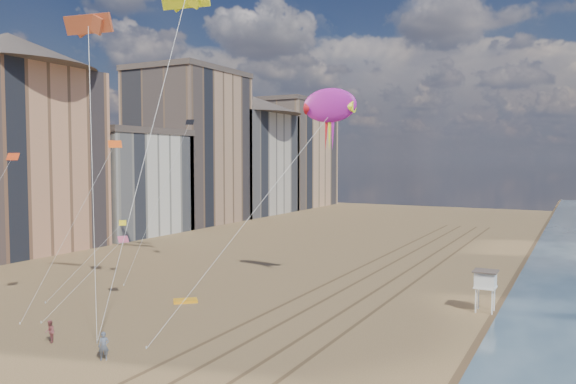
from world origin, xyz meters
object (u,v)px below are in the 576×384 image
at_px(lifeguard_stand, 485,280).
at_px(kite_flyer_b, 50,332).
at_px(show_kite, 329,106).
at_px(kite_flyer_a, 104,346).
at_px(grounded_kite, 185,301).

distance_m(lifeguard_stand, kite_flyer_b, 32.42).
bearing_deg(show_kite, kite_flyer_a, -101.75).
relative_size(grounded_kite, kite_flyer_b, 1.32).
bearing_deg(grounded_kite, kite_flyer_b, -137.72).
bearing_deg(kite_flyer_b, kite_flyer_a, 34.22).
bearing_deg(grounded_kite, lifeguard_stand, -20.96).
bearing_deg(kite_flyer_b, show_kite, 106.08).
bearing_deg(grounded_kite, kite_flyer_a, -113.93).
bearing_deg(lifeguard_stand, grounded_kite, -159.21).
xyz_separation_m(grounded_kite, kite_flyer_b, (-1.32, -12.61, 0.64)).
bearing_deg(kite_flyer_a, lifeguard_stand, 12.16).
distance_m(show_kite, kite_flyer_a, 28.44).
distance_m(grounded_kite, kite_flyer_b, 12.69).
relative_size(kite_flyer_a, kite_flyer_b, 1.14).
height_order(lifeguard_stand, kite_flyer_b, lifeguard_stand).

